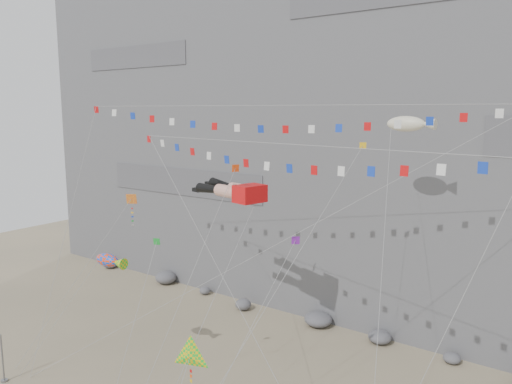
% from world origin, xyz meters
% --- Properties ---
extents(cliff, '(80.00, 28.00, 50.00)m').
position_xyz_m(cliff, '(0.00, 32.00, 25.00)').
color(cliff, slate).
rests_on(cliff, ground).
extents(talus_boulders, '(60.00, 3.00, 1.20)m').
position_xyz_m(talus_boulders, '(0.00, 17.00, 0.60)').
color(talus_boulders, slate).
rests_on(talus_boulders, ground).
extents(anchor_pole_left, '(0.12, 0.12, 3.71)m').
position_xyz_m(anchor_pole_left, '(-14.28, -5.11, 1.86)').
color(anchor_pole_left, slate).
rests_on(anchor_pole_left, ground).
extents(legs_kite, '(9.27, 17.20, 20.51)m').
position_xyz_m(legs_kite, '(-2.20, 7.08, 13.88)').
color(legs_kite, red).
rests_on(legs_kite, ground).
extents(flag_banner_upper, '(32.30, 14.28, 27.17)m').
position_xyz_m(flag_banner_upper, '(1.00, 7.65, 20.17)').
color(flag_banner_upper, red).
rests_on(flag_banner_upper, ground).
extents(flag_banner_lower, '(28.16, 8.35, 20.62)m').
position_xyz_m(flag_banner_lower, '(4.00, 3.75, 17.80)').
color(flag_banner_lower, red).
rests_on(flag_banner_lower, ground).
extents(harlequin_kite, '(5.78, 9.01, 15.81)m').
position_xyz_m(harlequin_kite, '(-10.53, 4.32, 12.72)').
color(harlequin_kite, red).
rests_on(harlequin_kite, ground).
extents(fish_windsock, '(6.97, 5.26, 11.26)m').
position_xyz_m(fish_windsock, '(-8.78, 0.37, 8.93)').
color(fish_windsock, '#FB3E0C').
rests_on(fish_windsock, ground).
extents(delta_kite, '(2.63, 5.75, 7.93)m').
position_xyz_m(delta_kite, '(1.91, -2.28, 5.68)').
color(delta_kite, yellow).
rests_on(delta_kite, ground).
extents(blimp_windsock, '(5.74, 14.66, 23.76)m').
position_xyz_m(blimp_windsock, '(8.87, 12.66, 18.86)').
color(blimp_windsock, beige).
rests_on(blimp_windsock, ground).
extents(small_kite_a, '(2.43, 14.43, 20.82)m').
position_xyz_m(small_kite_a, '(-1.87, 6.81, 15.34)').
color(small_kite_a, '#F45214').
rests_on(small_kite_a, ground).
extents(small_kite_b, '(2.48, 10.04, 14.93)m').
position_xyz_m(small_kite_b, '(4.65, 4.72, 11.36)').
color(small_kite_b, purple).
rests_on(small_kite_b, ground).
extents(small_kite_c, '(1.86, 6.92, 12.93)m').
position_xyz_m(small_kite_c, '(-3.27, 0.10, 10.97)').
color(small_kite_c, green).
rests_on(small_kite_c, ground).
extents(small_kite_d, '(4.19, 17.60, 24.62)m').
position_xyz_m(small_kite_d, '(6.85, 9.21, 16.89)').
color(small_kite_d, yellow).
rests_on(small_kite_d, ground).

